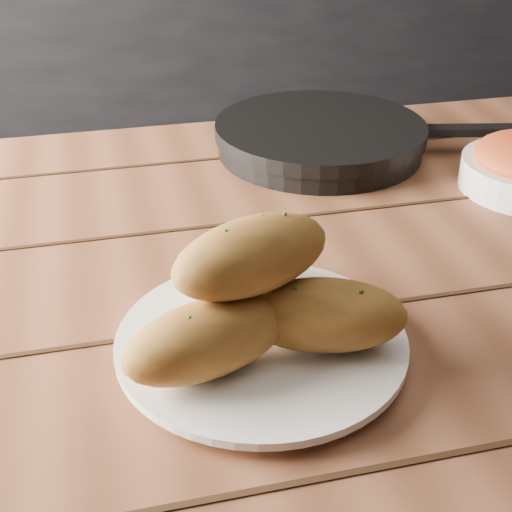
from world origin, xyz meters
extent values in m
plane|color=#38383A|center=(0.00, 0.00, 0.00)|extent=(4.00, 4.00, 0.00)
cube|color=black|center=(0.00, 1.70, 0.45)|extent=(2.80, 0.60, 0.90)
cube|color=brown|center=(-0.71, -0.36, 0.73)|extent=(1.49, 0.91, 0.04)
cylinder|color=brown|center=(-0.06, -0.01, 0.35)|extent=(0.07, 0.07, 0.71)
cylinder|color=white|center=(-0.67, -0.51, 0.76)|extent=(0.24, 0.24, 0.01)
cylinder|color=white|center=(-0.67, -0.51, 0.76)|extent=(0.26, 0.26, 0.01)
ellipsoid|color=#B47732|center=(-0.72, -0.54, 0.80)|extent=(0.16, 0.11, 0.06)
ellipsoid|color=#B47732|center=(-0.62, -0.53, 0.80)|extent=(0.16, 0.10, 0.06)
ellipsoid|color=#B47732|center=(-0.67, -0.45, 0.80)|extent=(0.10, 0.15, 0.06)
ellipsoid|color=#B47732|center=(-0.68, -0.51, 0.86)|extent=(0.16, 0.11, 0.06)
cylinder|color=black|center=(-0.47, -0.07, 0.77)|extent=(0.30, 0.30, 0.03)
cylinder|color=black|center=(-0.47, -0.07, 0.79)|extent=(0.31, 0.31, 0.02)
cube|color=black|center=(-0.26, -0.12, 0.78)|extent=(0.14, 0.05, 0.01)
camera|label=1|loc=(-0.79, -1.00, 1.16)|focal=50.00mm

